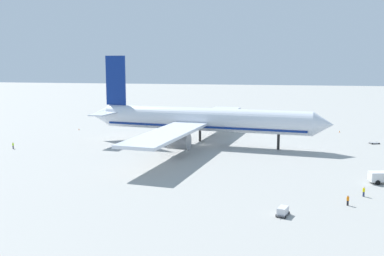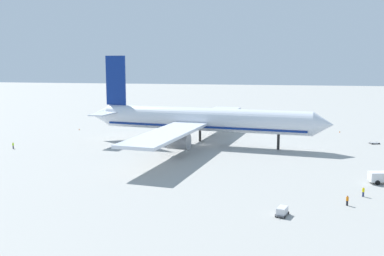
{
  "view_description": "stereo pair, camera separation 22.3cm",
  "coord_description": "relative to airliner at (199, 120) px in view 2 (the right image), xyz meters",
  "views": [
    {
      "loc": [
        18.43,
        -119.05,
        23.04
      ],
      "look_at": [
        -3.93,
        2.69,
        4.19
      ],
      "focal_mm": 42.09,
      "sensor_mm": 36.0,
      "label": 1
    },
    {
      "loc": [
        18.65,
        -119.01,
        23.04
      ],
      "look_at": [
        -3.93,
        2.69,
        4.19
      ],
      "focal_mm": 42.09,
      "sensor_mm": 36.0,
      "label": 2
    }
  ],
  "objects": [
    {
      "name": "baggage_cart_0",
      "position": [
        21.5,
        -53.29,
        -6.15
      ],
      "size": [
        2.16,
        3.35,
        1.32
      ],
      "color": "#595B60",
      "rests_on": "ground"
    },
    {
      "name": "ground_worker_2",
      "position": [
        -47.07,
        -14.04,
        -6.02
      ],
      "size": [
        0.56,
        0.56,
        1.68
      ],
      "color": "#3F3F47",
      "rests_on": "ground"
    },
    {
      "name": "ground_plane",
      "position": [
        1.37,
        -0.01,
        -6.87
      ],
      "size": [
        600.0,
        600.0,
        0.0
      ],
      "primitive_type": "plane",
      "color": "#9E9E99"
    },
    {
      "name": "baggage_cart_2",
      "position": [
        47.37,
        10.2,
        -6.61
      ],
      "size": [
        3.19,
        2.07,
        0.4
      ],
      "color": "gray",
      "rests_on": "ground"
    },
    {
      "name": "ground_worker_0",
      "position": [
        35.18,
        -41.19,
        -6.02
      ],
      "size": [
        0.56,
        0.56,
        1.68
      ],
      "color": "navy",
      "rests_on": "ground"
    },
    {
      "name": "airliner",
      "position": [
        0.0,
        0.0,
        0.0
      ],
      "size": [
        68.28,
        77.56,
        24.16
      ],
      "color": "silver",
      "rests_on": "ground"
    },
    {
      "name": "traffic_cone_0",
      "position": [
        40.62,
        29.06,
        -6.6
      ],
      "size": [
        0.36,
        0.36,
        0.55
      ],
      "primitive_type": "cone",
      "color": "orange",
      "rests_on": "ground"
    },
    {
      "name": "baggage_cart_1",
      "position": [
        21.62,
        39.58,
        -6.61
      ],
      "size": [
        2.16,
        3.22,
        0.4
      ],
      "color": "#26598C",
      "rests_on": "ground"
    },
    {
      "name": "traffic_cone_1",
      "position": [
        -43.5,
        18.55,
        -6.6
      ],
      "size": [
        0.36,
        0.36,
        0.55
      ],
      "primitive_type": "cone",
      "color": "orange",
      "rests_on": "ground"
    },
    {
      "name": "ground_worker_3",
      "position": [
        31.77,
        -46.62,
        -6.04
      ],
      "size": [
        0.52,
        0.52,
        1.64
      ],
      "color": "black",
      "rests_on": "ground"
    }
  ]
}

